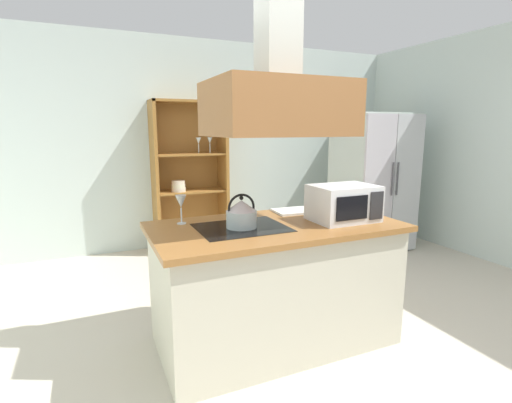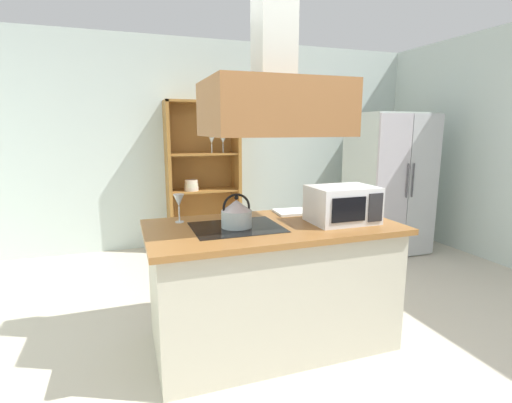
{
  "view_description": "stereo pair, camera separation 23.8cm",
  "coord_description": "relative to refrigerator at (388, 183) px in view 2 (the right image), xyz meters",
  "views": [
    {
      "loc": [
        -1.37,
        -2.09,
        1.57
      ],
      "look_at": [
        -0.18,
        0.61,
        1.0
      ],
      "focal_mm": 26.83,
      "sensor_mm": 36.0,
      "label": 1
    },
    {
      "loc": [
        -1.15,
        -2.17,
        1.57
      ],
      "look_at": [
        -0.18,
        0.61,
        1.0
      ],
      "focal_mm": 26.83,
      "sensor_mm": 36.0,
      "label": 2
    }
  ],
  "objects": [
    {
      "name": "microwave",
      "position": [
        -1.71,
        -1.66,
        0.15
      ],
      "size": [
        0.46,
        0.35,
        0.26
      ],
      "color": "silver",
      "rests_on": "kitchen_island"
    },
    {
      "name": "cutting_board",
      "position": [
        -1.88,
        -1.27,
        0.03
      ],
      "size": [
        0.35,
        0.26,
        0.02
      ],
      "primitive_type": "cube",
      "rotation": [
        0.0,
        0.0,
        -0.06
      ],
      "color": "white",
      "rests_on": "kitchen_island"
    },
    {
      "name": "ground_plane",
      "position": [
        -2.02,
        -1.81,
        -0.88
      ],
      "size": [
        7.8,
        7.8,
        0.0
      ],
      "primitive_type": "plane",
      "color": "beige"
    },
    {
      "name": "dish_cabinet",
      "position": [
        -2.19,
        0.97,
        -0.03
      ],
      "size": [
        0.93,
        0.4,
        1.91
      ],
      "color": "#9A652B",
      "rests_on": "ground"
    },
    {
      "name": "kettle",
      "position": [
        -2.47,
        -1.56,
        0.12
      ],
      "size": [
        0.21,
        0.21,
        0.23
      ],
      "color": "#AFC0C3",
      "rests_on": "kitchen_island"
    },
    {
      "name": "range_hood",
      "position": [
        -2.2,
        -1.56,
        0.92
      ],
      "size": [
        0.9,
        0.7,
        1.19
      ],
      "color": "#925D33"
    },
    {
      "name": "wine_glass_on_counter",
      "position": [
        -2.81,
        -1.28,
        0.18
      ],
      "size": [
        0.08,
        0.08,
        0.21
      ],
      "color": "silver",
      "rests_on": "kitchen_island"
    },
    {
      "name": "wall_back",
      "position": [
        -2.02,
        1.19,
        0.47
      ],
      "size": [
        6.0,
        0.12,
        2.7
      ],
      "primitive_type": "cube",
      "color": "silver",
      "rests_on": "ground"
    },
    {
      "name": "kitchen_island",
      "position": [
        -2.2,
        -1.56,
        -0.42
      ],
      "size": [
        1.75,
        0.91,
        0.9
      ],
      "color": "beige",
      "rests_on": "ground"
    },
    {
      "name": "refrigerator",
      "position": [
        0.0,
        0.0,
        0.0
      ],
      "size": [
        0.9,
        0.77,
        1.75
      ],
      "color": "#B4C0B9",
      "rests_on": "ground"
    }
  ]
}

